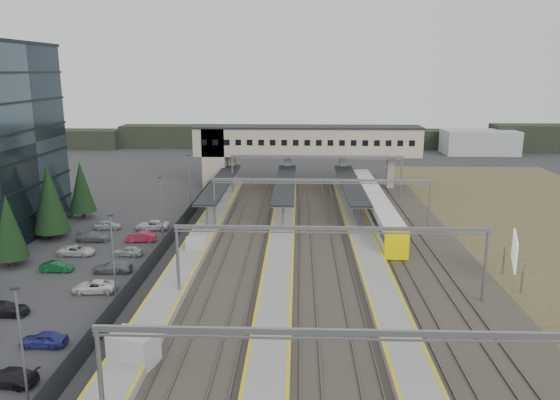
{
  "coord_description": "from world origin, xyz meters",
  "views": [
    {
      "loc": [
        9.09,
        -55.15,
        20.82
      ],
      "look_at": [
        6.6,
        15.39,
        4.0
      ],
      "focal_mm": 35.0,
      "sensor_mm": 36.0,
      "label": 1
    }
  ],
  "objects_px": {
    "relay_cabin_far": "(196,247)",
    "train": "(374,205)",
    "billboard": "(514,252)",
    "relay_cabin_near": "(134,350)",
    "footbridge": "(291,144)"
  },
  "relations": [
    {
      "from": "billboard",
      "to": "train",
      "type": "bearing_deg",
      "value": 113.05
    },
    {
      "from": "relay_cabin_near",
      "to": "relay_cabin_far",
      "type": "relative_size",
      "value": 1.47
    },
    {
      "from": "relay_cabin_far",
      "to": "footbridge",
      "type": "height_order",
      "value": "footbridge"
    },
    {
      "from": "relay_cabin_far",
      "to": "train",
      "type": "distance_m",
      "value": 28.5
    },
    {
      "from": "relay_cabin_near",
      "to": "billboard",
      "type": "bearing_deg",
      "value": 26.92
    },
    {
      "from": "relay_cabin_near",
      "to": "relay_cabin_far",
      "type": "xyz_separation_m",
      "value": [
        -0.09,
        24.21,
        -0.29
      ]
    },
    {
      "from": "relay_cabin_far",
      "to": "billboard",
      "type": "bearing_deg",
      "value": -12.58
    },
    {
      "from": "billboard",
      "to": "footbridge",
      "type": "bearing_deg",
      "value": 116.72
    },
    {
      "from": "relay_cabin_near",
      "to": "billboard",
      "type": "xyz_separation_m",
      "value": [
        33.1,
        16.81,
        2.02
      ]
    },
    {
      "from": "relay_cabin_far",
      "to": "train",
      "type": "xyz_separation_m",
      "value": [
        22.73,
        17.17,
        0.94
      ]
    },
    {
      "from": "relay_cabin_near",
      "to": "footbridge",
      "type": "relative_size",
      "value": 0.09
    },
    {
      "from": "relay_cabin_far",
      "to": "footbridge",
      "type": "bearing_deg",
      "value": 74.57
    },
    {
      "from": "relay_cabin_far",
      "to": "footbridge",
      "type": "xyz_separation_m",
      "value": [
        10.43,
        37.79,
        6.92
      ]
    },
    {
      "from": "footbridge",
      "to": "billboard",
      "type": "relative_size",
      "value": 7.17
    },
    {
      "from": "train",
      "to": "billboard",
      "type": "relative_size",
      "value": 6.72
    }
  ]
}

